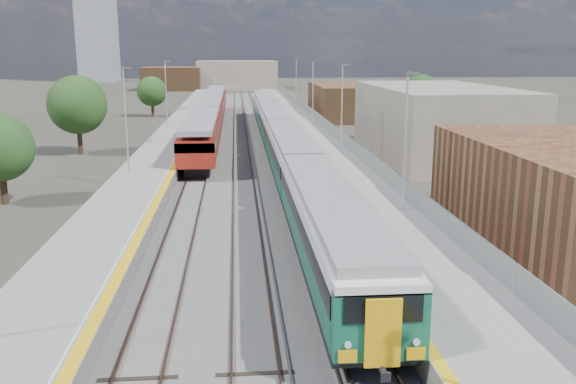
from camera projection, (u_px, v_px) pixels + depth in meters
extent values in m
plane|color=#47443A|center=(261.00, 150.00, 60.40)|extent=(320.00, 320.00, 0.00)
cube|color=#565451|center=(238.00, 146.00, 62.64)|extent=(10.50, 155.00, 0.06)
cube|color=#4C3323|center=(267.00, 141.00, 65.29)|extent=(0.07, 160.00, 0.14)
cube|color=#4C3323|center=(280.00, 141.00, 65.41)|extent=(0.07, 160.00, 0.14)
cube|color=#4C3323|center=(234.00, 141.00, 65.01)|extent=(0.07, 160.00, 0.14)
cube|color=#4C3323|center=(247.00, 141.00, 65.12)|extent=(0.07, 160.00, 0.14)
cube|color=#4C3323|center=(201.00, 142.00, 64.72)|extent=(0.07, 160.00, 0.14)
cube|color=#4C3323|center=(215.00, 142.00, 64.84)|extent=(0.07, 160.00, 0.14)
cube|color=gray|center=(264.00, 141.00, 65.27)|extent=(0.08, 160.00, 0.10)
cube|color=gray|center=(251.00, 141.00, 65.15)|extent=(0.08, 160.00, 0.10)
cube|color=slate|center=(311.00, 140.00, 63.15)|extent=(4.70, 155.00, 1.00)
cube|color=gray|center=(311.00, 135.00, 63.03)|extent=(4.70, 155.00, 0.03)
cube|color=yellow|center=(291.00, 135.00, 62.86)|extent=(0.40, 155.00, 0.01)
cube|color=gray|center=(332.00, 130.00, 63.08)|extent=(0.06, 155.00, 1.20)
cylinder|color=#9EA0A3|center=(405.00, 142.00, 32.69)|extent=(0.12, 0.12, 7.50)
cube|color=#4C4C4F|center=(413.00, 73.00, 31.89)|extent=(0.70, 0.18, 0.14)
cylinder|color=#9EA0A3|center=(342.00, 108.00, 52.10)|extent=(0.12, 0.12, 7.50)
cube|color=#4C4C4F|center=(346.00, 65.00, 51.29)|extent=(0.70, 0.18, 0.14)
cylinder|color=#9EA0A3|center=(313.00, 93.00, 71.51)|extent=(0.12, 0.12, 7.50)
cube|color=#4C4C4F|center=(315.00, 61.00, 70.70)|extent=(0.70, 0.18, 0.14)
cylinder|color=#9EA0A3|center=(296.00, 84.00, 90.92)|extent=(0.12, 0.12, 7.50)
cube|color=#4C4C4F|center=(298.00, 59.00, 90.11)|extent=(0.70, 0.18, 0.14)
cube|color=slate|center=(171.00, 142.00, 61.97)|extent=(4.30, 155.00, 1.00)
cube|color=gray|center=(171.00, 137.00, 61.86)|extent=(4.30, 155.00, 0.03)
cube|color=yellow|center=(190.00, 137.00, 62.01)|extent=(0.45, 155.00, 0.01)
cube|color=silver|center=(187.00, 137.00, 61.98)|extent=(0.08, 155.00, 0.01)
cylinder|color=#9EA0A3|center=(126.00, 120.00, 42.95)|extent=(0.12, 0.12, 7.50)
cube|color=#4C4C4F|center=(126.00, 68.00, 42.15)|extent=(0.70, 0.18, 0.14)
cylinder|color=#9EA0A3|center=(166.00, 95.00, 68.18)|extent=(0.12, 0.12, 7.50)
cube|color=#4C4C4F|center=(167.00, 61.00, 67.38)|extent=(0.70, 0.18, 0.14)
cube|color=brown|center=(573.00, 196.00, 29.91)|extent=(9.00, 16.00, 5.20)
cube|color=gray|center=(437.00, 121.00, 56.14)|extent=(11.00, 22.00, 6.40)
cube|color=brown|center=(343.00, 101.00, 88.10)|extent=(8.00, 18.00, 4.80)
cube|color=gray|center=(237.00, 75.00, 156.49)|extent=(20.00, 14.00, 7.00)
cube|color=brown|center=(172.00, 79.00, 150.48)|extent=(14.00, 12.00, 5.60)
cube|color=gray|center=(96.00, 16.00, 188.02)|extent=(11.00, 11.00, 40.00)
cube|color=black|center=(328.00, 254.00, 26.80)|extent=(2.64, 18.91, 0.45)
cube|color=#115A3F|center=(328.00, 237.00, 26.62)|extent=(2.73, 18.91, 1.11)
cube|color=black|center=(329.00, 218.00, 26.42)|extent=(2.79, 18.91, 0.76)
cube|color=white|center=(329.00, 205.00, 26.29)|extent=(2.73, 18.91, 0.47)
cube|color=gray|center=(329.00, 195.00, 26.19)|extent=(2.42, 18.91, 0.39)
cube|color=black|center=(290.00, 170.00, 45.63)|extent=(2.64, 18.91, 0.45)
cube|color=#115A3F|center=(290.00, 160.00, 45.45)|extent=(2.73, 18.91, 1.11)
cube|color=black|center=(290.00, 148.00, 45.25)|extent=(2.79, 18.91, 0.76)
cube|color=white|center=(290.00, 140.00, 45.12)|extent=(2.73, 18.91, 0.47)
cube|color=gray|center=(290.00, 135.00, 45.03)|extent=(2.42, 18.91, 0.39)
cube|color=black|center=(274.00, 135.00, 64.46)|extent=(2.64, 18.91, 0.45)
cube|color=#115A3F|center=(274.00, 128.00, 64.28)|extent=(2.73, 18.91, 1.11)
cube|color=black|center=(274.00, 119.00, 64.09)|extent=(2.79, 18.91, 0.76)
cube|color=white|center=(274.00, 114.00, 63.95)|extent=(2.73, 18.91, 0.47)
cube|color=gray|center=(274.00, 110.00, 63.86)|extent=(2.42, 18.91, 0.39)
cube|color=black|center=(265.00, 116.00, 83.29)|extent=(2.64, 18.91, 0.45)
cube|color=#115A3F|center=(265.00, 110.00, 83.12)|extent=(2.73, 18.91, 1.11)
cube|color=black|center=(265.00, 104.00, 82.92)|extent=(2.79, 18.91, 0.76)
cube|color=white|center=(265.00, 99.00, 82.78)|extent=(2.73, 18.91, 0.47)
cube|color=gray|center=(265.00, 96.00, 82.69)|extent=(2.42, 18.91, 0.39)
cube|color=#115A3F|center=(380.00, 324.00, 17.11)|extent=(2.71, 0.58, 2.04)
cube|color=black|center=(383.00, 310.00, 16.68)|extent=(2.23, 0.06, 0.78)
cube|color=#EAA90F|center=(383.00, 333.00, 16.78)|extent=(1.02, 0.10, 2.04)
cube|color=black|center=(202.00, 155.00, 54.33)|extent=(1.96, 16.70, 0.68)
cube|color=maroon|center=(202.00, 137.00, 53.96)|extent=(2.89, 19.64, 2.07)
cube|color=black|center=(202.00, 131.00, 53.85)|extent=(2.96, 19.64, 0.72)
cube|color=gray|center=(201.00, 119.00, 53.61)|extent=(2.58, 19.64, 0.41)
cube|color=black|center=(211.00, 127.00, 73.88)|extent=(1.96, 16.70, 0.68)
cube|color=maroon|center=(211.00, 114.00, 73.51)|extent=(2.89, 19.64, 2.07)
cube|color=black|center=(211.00, 110.00, 73.39)|extent=(2.96, 19.64, 0.72)
cube|color=gray|center=(210.00, 101.00, 73.16)|extent=(2.58, 19.64, 0.41)
cube|color=black|center=(216.00, 111.00, 93.43)|extent=(1.96, 16.70, 0.68)
cube|color=maroon|center=(216.00, 101.00, 93.06)|extent=(2.89, 19.64, 2.07)
cube|color=black|center=(216.00, 97.00, 92.94)|extent=(2.96, 19.64, 0.72)
cube|color=gray|center=(215.00, 90.00, 92.71)|extent=(2.58, 19.64, 0.41)
cylinder|color=#382619|center=(4.00, 189.00, 38.78)|extent=(0.44, 0.44, 2.01)
cylinder|color=#382619|center=(80.00, 141.00, 57.38)|extent=(0.44, 0.44, 2.58)
sphere|color=#1C4219|center=(77.00, 105.00, 56.62)|extent=(5.45, 5.45, 5.45)
cylinder|color=#382619|center=(153.00, 110.00, 89.99)|extent=(0.44, 0.44, 2.07)
sphere|color=#1C4219|center=(152.00, 91.00, 89.38)|extent=(4.36, 4.36, 4.36)
cylinder|color=#382619|center=(420.00, 115.00, 81.40)|extent=(0.44, 0.44, 2.28)
sphere|color=#1C4219|center=(421.00, 93.00, 80.72)|extent=(4.82, 4.82, 4.82)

